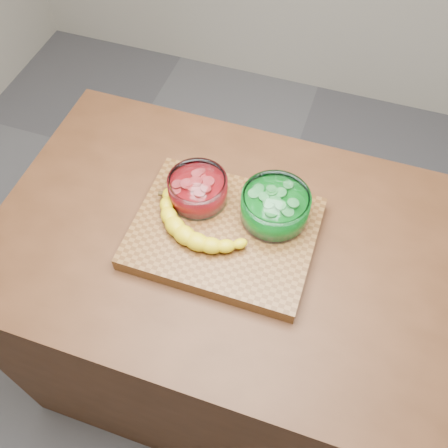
% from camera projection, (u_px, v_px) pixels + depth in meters
% --- Properties ---
extents(ground, '(3.50, 3.50, 0.00)m').
position_uv_depth(ground, '(224.00, 359.00, 2.01)').
color(ground, '#5B5B60').
rests_on(ground, ground).
extents(counter, '(1.20, 0.80, 0.90)m').
position_uv_depth(counter, '(224.00, 312.00, 1.64)').
color(counter, '#4A2916').
rests_on(counter, ground).
extents(cutting_board, '(0.45, 0.35, 0.04)m').
position_uv_depth(cutting_board, '(224.00, 233.00, 1.26)').
color(cutting_board, brown).
rests_on(cutting_board, counter).
extents(bowl_red, '(0.15, 0.15, 0.07)m').
position_uv_depth(bowl_red, '(198.00, 189.00, 1.27)').
color(bowl_red, white).
rests_on(bowl_red, cutting_board).
extents(bowl_green, '(0.17, 0.17, 0.08)m').
position_uv_depth(bowl_green, '(275.00, 207.00, 1.23)').
color(bowl_green, white).
rests_on(bowl_green, cutting_board).
extents(banana, '(0.29, 0.18, 0.04)m').
position_uv_depth(banana, '(201.00, 222.00, 1.23)').
color(banana, gold).
rests_on(banana, cutting_board).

